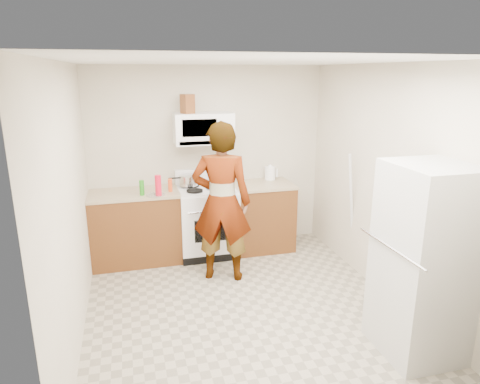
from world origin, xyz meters
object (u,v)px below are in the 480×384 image
object	(u,v)px
microwave	(203,128)
person	(222,202)
saucepan	(189,180)
fridge	(427,262)
kettle	(270,173)
gas_range	(207,220)

from	to	relation	value
microwave	person	size ratio (longest dim) A/B	0.40
saucepan	microwave	bearing A→B (deg)	6.23
fridge	saucepan	size ratio (longest dim) A/B	7.06
kettle	saucepan	xyz separation A→B (m)	(-1.17, -0.10, -0.01)
microwave	person	xyz separation A→B (m)	(0.04, -0.87, -0.75)
gas_range	kettle	distance (m)	1.11
person	saucepan	world-z (taller)	person
person	fridge	bearing A→B (deg)	146.39
kettle	saucepan	bearing A→B (deg)	160.92
gas_range	saucepan	bearing A→B (deg)	154.68
person	kettle	world-z (taller)	person
microwave	gas_range	bearing A→B (deg)	-90.00
person	kettle	size ratio (longest dim) A/B	10.47
gas_range	person	bearing A→B (deg)	-86.80
person	saucepan	xyz separation A→B (m)	(-0.26, 0.85, 0.07)
microwave	kettle	size ratio (longest dim) A/B	4.21
fridge	kettle	world-z (taller)	fridge
gas_range	microwave	distance (m)	1.22
person	fridge	xyz separation A→B (m)	(1.38, -1.82, -0.10)
gas_range	kettle	size ratio (longest dim) A/B	6.26
fridge	kettle	xyz separation A→B (m)	(-0.47, 2.77, 0.18)
fridge	person	bearing A→B (deg)	127.40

